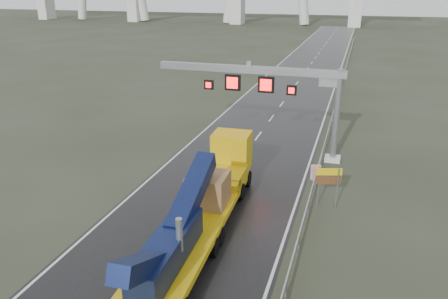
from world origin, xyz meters
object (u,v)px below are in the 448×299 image
(heavy_haul_truck, at_px, (202,205))
(striped_barrier, at_px, (316,172))
(exit_sign_pair, at_px, (328,180))
(sign_gantry, at_px, (275,86))

(heavy_haul_truck, height_order, striped_barrier, heavy_haul_truck)
(heavy_haul_truck, xyz_separation_m, exit_sign_pair, (6.36, 5.06, 0.15))
(exit_sign_pair, distance_m, striped_barrier, 4.36)
(sign_gantry, height_order, heavy_haul_truck, sign_gantry)
(striped_barrier, bearing_deg, heavy_haul_truck, -145.08)
(sign_gantry, distance_m, heavy_haul_truck, 13.69)
(sign_gantry, relative_size, heavy_haul_truck, 0.79)
(heavy_haul_truck, bearing_deg, striped_barrier, 57.58)
(exit_sign_pair, xyz_separation_m, striped_barrier, (-1.10, 4.00, -1.33))
(heavy_haul_truck, xyz_separation_m, striped_barrier, (5.26, 9.06, -1.18))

